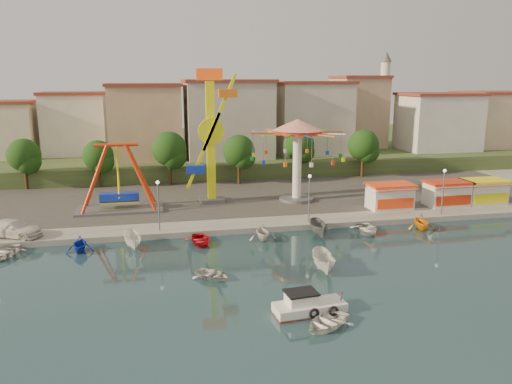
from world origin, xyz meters
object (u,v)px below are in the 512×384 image
object	(u,v)px
pirate_ship_ride	(118,179)
rowboat_a	(212,274)
wave_swinger	(298,142)
van	(13,229)
cabin_motorboat	(308,307)
kamikaze_tower	(213,139)
skiff	(324,262)

from	to	relation	value
pirate_ship_ride	rowboat_a	bearing A→B (deg)	-68.76
wave_swinger	van	bearing A→B (deg)	-164.45
pirate_ship_ride	van	size ratio (longest dim) A/B	1.75
cabin_motorboat	wave_swinger	bearing A→B (deg)	69.98
rowboat_a	van	xyz separation A→B (m)	(-18.10, 13.12, 1.09)
van	wave_swinger	bearing A→B (deg)	-51.02
kamikaze_tower	wave_swinger	size ratio (longest dim) A/B	1.42
kamikaze_tower	cabin_motorboat	bearing A→B (deg)	-84.93
pirate_ship_ride	cabin_motorboat	bearing A→B (deg)	-64.04
wave_swinger	rowboat_a	xyz separation A→B (m)	(-13.54, -21.92, -7.86)
kamikaze_tower	cabin_motorboat	size ratio (longest dim) A/B	3.22
wave_swinger	van	distance (m)	33.54
cabin_motorboat	skiff	world-z (taller)	skiff
kamikaze_tower	skiff	world-z (taller)	kamikaze_tower
pirate_ship_ride	kamikaze_tower	xyz separation A→B (m)	(11.41, 1.74, 4.17)
cabin_motorboat	rowboat_a	size ratio (longest dim) A/B	1.58
kamikaze_tower	wave_swinger	xyz separation A→B (m)	(10.51, -1.38, -0.37)
cabin_motorboat	kamikaze_tower	bearing A→B (deg)	89.85
van	pirate_ship_ride	bearing A→B (deg)	-25.61
pirate_ship_ride	skiff	xyz separation A→B (m)	(17.80, -21.97, -3.55)
pirate_ship_ride	rowboat_a	distance (m)	23.48
cabin_motorboat	skiff	size ratio (longest dim) A/B	1.17
wave_swinger	cabin_motorboat	size ratio (longest dim) A/B	2.26
kamikaze_tower	cabin_motorboat	distance (m)	31.96
rowboat_a	kamikaze_tower	bearing A→B (deg)	38.69
skiff	rowboat_a	bearing A→B (deg)	-174.45
wave_swinger	pirate_ship_ride	bearing A→B (deg)	-179.05
rowboat_a	skiff	distance (m)	9.44
wave_swinger	van	xyz separation A→B (m)	(-31.65, -8.80, -6.77)
wave_swinger	cabin_motorboat	world-z (taller)	wave_swinger
cabin_motorboat	skiff	bearing A→B (deg)	57.53
rowboat_a	pirate_ship_ride	bearing A→B (deg)	67.35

